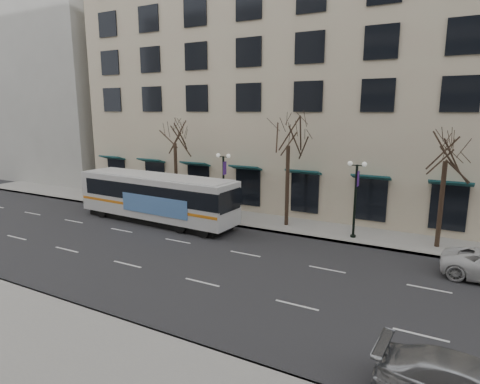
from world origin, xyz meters
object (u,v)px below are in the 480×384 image
Objects in this scene: tree_far_left at (175,132)px; tree_far_mid at (288,132)px; lamp_post_left at (224,183)px; lamp_post_right at (355,196)px; city_bus at (157,197)px; tree_far_right at (447,145)px.

tree_far_left is 10.00m from tree_far_mid.
tree_far_left is at bearing 173.17° from lamp_post_left.
lamp_post_right reaches higher than city_bus.
tree_far_right is at bearing 6.85° from lamp_post_right.
lamp_post_left is 0.38× the size of city_bus.
tree_far_right reaches higher than lamp_post_right.
tree_far_mid reaches higher than city_bus.
city_bus is at bearing -169.56° from tree_far_right.
lamp_post_left is (-14.99, -0.60, -3.48)m from tree_far_right.
tree_far_right is 1.55× the size of lamp_post_right.
tree_far_mid reaches higher than lamp_post_left.
city_bus is at bearing -168.31° from lamp_post_right.
lamp_post_right is at bearing 0.00° from lamp_post_left.
lamp_post_left is 1.00× the size of lamp_post_right.
city_bus is (-14.14, -2.93, -0.95)m from lamp_post_right.
tree_far_left reaches higher than tree_far_right.
lamp_post_left is 5.16m from city_bus.
tree_far_right is at bearing 2.29° from lamp_post_left.
tree_far_left reaches higher than lamp_post_left.
tree_far_left is at bearing 106.60° from city_bus.
tree_far_mid is 10.96m from city_bus.
lamp_post_left is at bearing -177.71° from tree_far_right.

